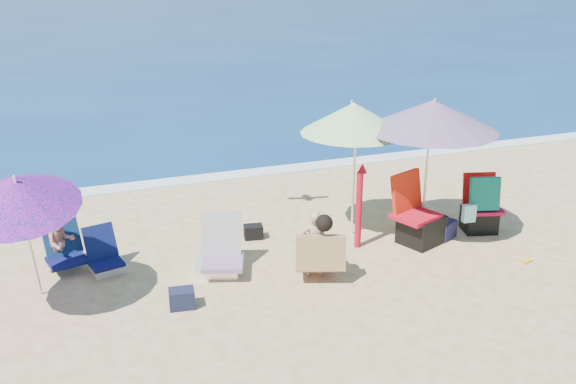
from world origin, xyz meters
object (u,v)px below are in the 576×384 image
object	(u,v)px
chair_navy	(105,260)
person_center	(318,247)
person_left	(62,242)
furled_umbrella	(359,202)
chair_rainbow	(219,258)
camp_chair_left	(419,223)
umbrella_striped	(354,118)
umbrella_blue	(17,192)
umbrella_turquoise	(432,116)
camp_chair_right	(480,211)

from	to	relation	value
chair_navy	person_center	bearing A→B (deg)	-24.75
person_center	person_left	world-z (taller)	person_center
furled_umbrella	chair_rainbow	bearing A→B (deg)	-178.05
person_center	chair_navy	bearing A→B (deg)	155.25
person_left	chair_rainbow	bearing A→B (deg)	-22.06
chair_navy	camp_chair_left	world-z (taller)	camp_chair_left
umbrella_striped	umbrella_blue	xyz separation A→B (m)	(-4.89, -0.90, -0.29)
umbrella_turquoise	chair_rainbow	world-z (taller)	umbrella_turquoise
chair_rainbow	camp_chair_right	world-z (taller)	camp_chair_right
umbrella_turquoise	furled_umbrella	distance (m)	1.72
umbrella_turquoise	furled_umbrella	world-z (taller)	umbrella_turquoise
umbrella_blue	chair_rainbow	distance (m)	2.92
person_center	person_left	size ratio (longest dim) A/B	1.05
umbrella_blue	person_left	xyz separation A→B (m)	(0.41, 1.15, -1.22)
umbrella_turquoise	chair_rainbow	size ratio (longest dim) A/B	2.48
umbrella_striped	camp_chair_left	size ratio (longest dim) A/B	1.98
camp_chair_right	camp_chair_left	bearing A→B (deg)	-178.13
umbrella_turquoise	person_left	xyz separation A→B (m)	(-5.51, 0.86, -1.60)
umbrella_blue	chair_rainbow	bearing A→B (deg)	6.73
umbrella_striped	person_left	size ratio (longest dim) A/B	2.33
umbrella_turquoise	chair_rainbow	bearing A→B (deg)	179.94
camp_chair_left	umbrella_striped	bearing A→B (deg)	140.30
chair_navy	camp_chair_left	size ratio (longest dim) A/B	0.60
camp_chair_left	camp_chair_right	distance (m)	1.19
umbrella_striped	furled_umbrella	size ratio (longest dim) A/B	1.63
camp_chair_left	camp_chair_right	bearing A→B (deg)	1.87
umbrella_striped	furled_umbrella	xyz separation A→B (m)	(-0.11, -0.52, -1.20)
chair_navy	person_center	world-z (taller)	person_center
umbrella_striped	camp_chair_right	xyz separation A→B (m)	(2.04, -0.67, -1.59)
umbrella_blue	camp_chair_left	world-z (taller)	umbrella_blue
camp_chair_left	person_left	bearing A→B (deg)	169.70
camp_chair_left	person_center	size ratio (longest dim) A/B	1.12
furled_umbrella	umbrella_striped	bearing A→B (deg)	78.56
person_left	camp_chair_right	bearing A→B (deg)	-8.13
camp_chair_right	chair_rainbow	bearing A→B (deg)	179.03
umbrella_blue	camp_chair_left	xyz separation A→B (m)	(5.75, 0.18, -1.32)
umbrella_striped	camp_chair_right	distance (m)	2.67
umbrella_striped	chair_navy	xyz separation A→B (m)	(-3.91, -0.00, -1.78)
furled_umbrella	chair_rainbow	world-z (taller)	furled_umbrella
camp_chair_right	chair_navy	bearing A→B (deg)	173.55
umbrella_turquoise	camp_chair_right	size ratio (longest dim) A/B	2.36
umbrella_turquoise	umbrella_blue	world-z (taller)	umbrella_turquoise
chair_navy	person_left	distance (m)	0.68
umbrella_blue	chair_navy	xyz separation A→B (m)	(0.97, 0.90, -1.48)
umbrella_striped	umbrella_turquoise	bearing A→B (deg)	-30.36
chair_rainbow	person_center	bearing A→B (deg)	-28.95
camp_chair_left	person_center	world-z (taller)	camp_chair_left
umbrella_blue	person_left	size ratio (longest dim) A/B	2.12
umbrella_turquoise	camp_chair_left	bearing A→B (deg)	-147.03
umbrella_striped	chair_rainbow	xyz separation A→B (m)	(-2.37, -0.60, -1.73)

